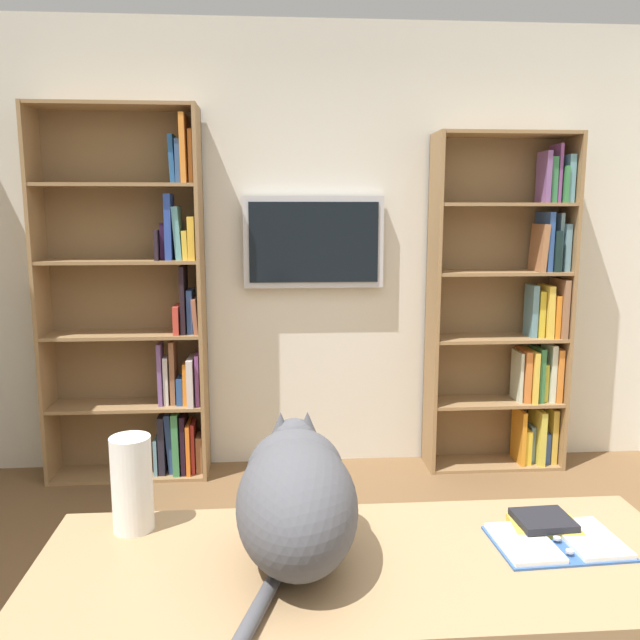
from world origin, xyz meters
name	(u,v)px	position (x,y,z in m)	size (l,w,h in m)	color
wall_back	(313,251)	(0.00, -2.23, 1.35)	(4.52, 0.06, 2.70)	silver
bookshelf_left	(515,313)	(-1.24, -2.06, 0.97)	(0.84, 0.28, 2.05)	#937047
bookshelf_right	(144,311)	(1.01, -2.07, 1.01)	(0.94, 0.28, 2.18)	#937047
wall_mounted_tv	(314,242)	(0.00, -2.15, 1.41)	(0.85, 0.07, 0.55)	#B7B7BC
desk	(367,603)	(0.02, 0.30, 0.63)	(1.66, 0.62, 0.73)	#A37F56
cat	(296,494)	(0.20, 0.24, 0.89)	(0.31, 0.61, 0.34)	#4C4C51
open_binder	(557,542)	(-0.49, 0.24, 0.74)	(0.34, 0.24, 0.02)	#335999
paper_towel_roll	(132,484)	(0.64, 0.07, 0.86)	(0.11, 0.11, 0.27)	white
desk_book_stack	(544,524)	(-0.49, 0.16, 0.75)	(0.19, 0.14, 0.04)	gold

